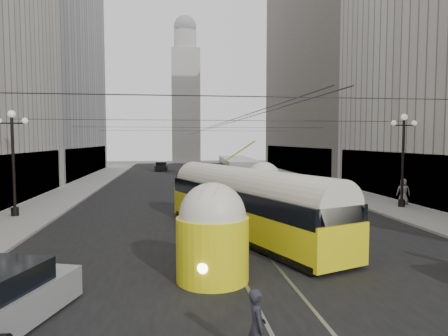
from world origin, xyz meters
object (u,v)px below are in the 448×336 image
object	(u,v)px
pedestrian_crossing_a	(257,327)
city_bus	(237,174)
streetcar	(246,203)
pedestrian_sidewalk_right	(403,192)

from	to	relation	value
pedestrian_crossing_a	city_bus	bearing A→B (deg)	-11.11
streetcar	city_bus	xyz separation A→B (m)	(2.26, 16.21, 0.05)
city_bus	pedestrian_sidewalk_right	bearing A→B (deg)	-40.89
city_bus	pedestrian_sidewalk_right	size ratio (longest dim) A/B	6.65
streetcar	pedestrian_sidewalk_right	size ratio (longest dim) A/B	7.85
city_bus	pedestrian_crossing_a	distance (m)	27.77
pedestrian_sidewalk_right	streetcar	bearing A→B (deg)	51.44
pedestrian_crossing_a	pedestrian_sidewalk_right	distance (m)	23.49
city_bus	pedestrian_crossing_a	bearing A→B (deg)	-98.61
pedestrian_crossing_a	pedestrian_sidewalk_right	xyz separation A→B (m)	(14.63, 18.37, 0.25)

